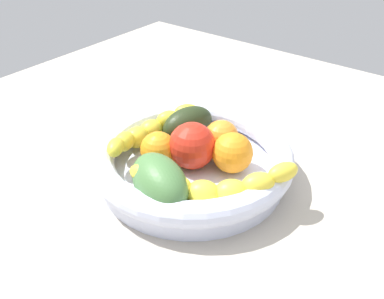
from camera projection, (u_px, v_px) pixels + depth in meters
kitchen_counter at (192, 184)px, 72.23cm from camera, size 120.00×120.00×3.00cm
fruit_bowl at (192, 161)px, 69.65cm from camera, size 31.87×31.87×6.19cm
banana_draped_left at (147, 131)px, 72.86cm from camera, size 7.35×20.46×5.02cm
banana_draped_right at (216, 186)px, 60.24cm from camera, size 19.23×16.64×5.16cm
orange_front at (158, 150)px, 68.72cm from camera, size 5.73×5.73×5.73cm
orange_mid_left at (233, 153)px, 67.40cm from camera, size 6.34×6.34×6.34cm
orange_mid_right at (221, 137)px, 71.86cm from camera, size 5.70×5.70×5.70cm
mango_green at (160, 181)px, 61.02cm from camera, size 13.23×10.94×6.71cm
avocado_dark at (188, 124)px, 75.60cm from camera, size 7.64×10.84×6.09cm
tomato_red at (192, 146)px, 68.12cm from camera, size 7.41×7.41×7.41cm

